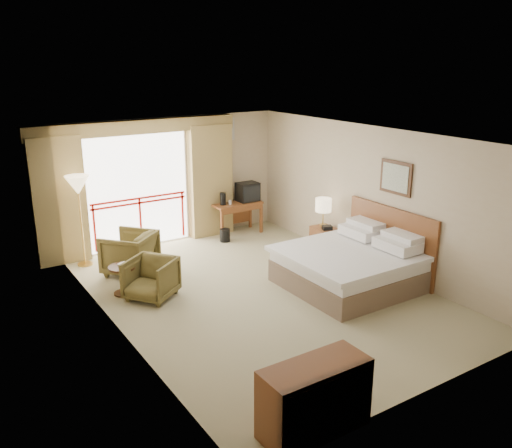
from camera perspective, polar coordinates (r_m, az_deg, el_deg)
floor at (r=9.43m, az=0.51°, el=-7.25°), size 7.00×7.00×0.00m
ceiling at (r=8.67m, az=0.56°, el=9.22°), size 7.00×7.00×0.00m
wall_back at (r=11.94m, az=-8.78°, el=4.64°), size 5.00×0.00×5.00m
wall_front at (r=6.51m, az=17.89°, el=-6.78°), size 5.00×0.00×5.00m
wall_left at (r=7.93m, az=-14.74°, el=-2.18°), size 0.00×7.00×7.00m
wall_right at (r=10.50m, az=12.02°, el=2.73°), size 0.00×7.00×7.00m
balcony_door at (r=11.67m, az=-12.29°, el=3.39°), size 2.40×0.00×2.40m
balcony_railing at (r=11.74m, az=-12.13°, el=1.53°), size 2.09×0.03×1.02m
curtain_left at (r=11.08m, az=-20.03°, el=2.28°), size 1.00×0.26×2.50m
curtain_right at (r=12.20m, az=-4.82°, el=4.56°), size 1.00×0.26×2.50m
valance at (r=11.34m, az=-12.54°, el=9.93°), size 4.40×0.22×0.28m
hvac_vent at (r=12.33m, az=-3.35°, el=9.92°), size 0.50×0.04×0.50m
bed at (r=9.71m, az=9.91°, el=-4.37°), size 2.13×2.06×0.97m
headboard at (r=10.27m, az=13.96°, el=-1.81°), size 0.06×2.10×1.30m
framed_art at (r=9.96m, az=14.50°, el=4.75°), size 0.04×0.72×0.60m
nightstand at (r=11.20m, az=7.14°, el=-1.78°), size 0.44×0.51×0.58m
table_lamp at (r=11.02m, az=7.11°, el=1.94°), size 0.33×0.33×0.58m
phone at (r=10.95m, az=7.50°, el=-0.39°), size 0.23×0.21×0.08m
desk at (r=12.40m, az=-2.18°, el=1.59°), size 1.13×0.54×0.74m
tv at (r=12.40m, az=-0.87°, el=3.39°), size 0.47×0.38×0.43m
coffee_maker at (r=12.11m, az=-3.50°, el=2.65°), size 0.16×0.16×0.28m
cup at (r=12.16m, az=-2.76°, el=2.29°), size 0.07×0.07×0.10m
wastebasket at (r=11.95m, az=-3.29°, el=-1.18°), size 0.29×0.29×0.28m
armchair_far at (r=10.55m, az=-13.02°, el=-5.00°), size 1.22×1.22×0.80m
armchair_near at (r=9.42m, az=-10.88°, el=-7.62°), size 1.06×1.05×0.70m
side_table at (r=9.53m, az=-13.87°, el=-5.26°), size 0.46×0.46×0.51m
book at (r=9.47m, az=-13.94°, el=-4.34°), size 0.24×0.27×0.02m
floor_lamp at (r=10.74m, az=-18.24°, el=3.55°), size 0.45×0.45×1.78m
dresser at (r=6.12m, az=6.21°, el=-17.80°), size 1.21×0.52×0.81m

